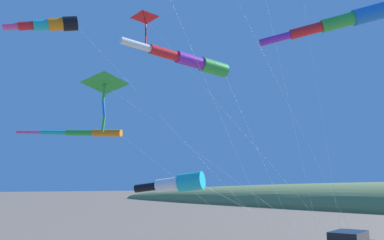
# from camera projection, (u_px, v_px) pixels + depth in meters

# --- Properties ---
(kite_windsock_long_streamer_right) EXTENTS (13.95, 8.37, 13.72)m
(kite_windsock_long_streamer_right) POSITION_uv_depth(u_px,v_px,m) (52.00, 25.00, 21.86)
(kite_windsock_long_streamer_right) COLOR black
(kite_windsock_long_streamer_right) RESTS_ON ground_plane
(kite_delta_magenta_far_left) EXTENTS (10.42, 8.40, 14.98)m
(kite_delta_magenta_far_left) POSITION_uv_depth(u_px,v_px,m) (145.00, 18.00, 24.79)
(kite_delta_magenta_far_left) COLOR red
(kite_delta_magenta_far_left) RESTS_ON ground_plane
(kite_delta_black_fish_shape) EXTENTS (5.83, 12.75, 9.39)m
(kite_delta_black_fish_shape) POSITION_uv_depth(u_px,v_px,m) (105.00, 84.00, 18.07)
(kite_delta_black_fish_shape) COLOR green
(kite_delta_black_fish_shape) RESTS_ON ground_plane
(kite_windsock_green_low_center) EXTENTS (10.96, 13.08, 7.94)m
(kite_windsock_green_low_center) POSITION_uv_depth(u_px,v_px,m) (82.00, 133.00, 24.65)
(kite_windsock_green_low_center) COLOR orange
(kite_windsock_green_low_center) RESTS_ON ground_plane
(kite_windsock_red_high_left) EXTENTS (8.82, 5.03, 12.09)m
(kite_windsock_red_high_left) POSITION_uv_depth(u_px,v_px,m) (192.00, 61.00, 23.39)
(kite_windsock_red_high_left) COLOR green
(kite_windsock_red_high_left) RESTS_ON ground_plane
(kite_windsock_orange_high_right) EXTENTS (14.54, 3.16, 5.07)m
(kite_windsock_orange_high_right) POSITION_uv_depth(u_px,v_px,m) (179.00, 183.00, 17.87)
(kite_windsock_orange_high_right) COLOR #1EB7C6
(kite_windsock_orange_high_right) RESTS_ON ground_plane
(kite_windsock_blue_topmost) EXTENTS (7.75, 5.05, 13.45)m
(kite_windsock_blue_topmost) POSITION_uv_depth(u_px,v_px,m) (340.00, 22.00, 20.13)
(kite_windsock_blue_topmost) COLOR blue
(kite_windsock_blue_topmost) RESTS_ON ground_plane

